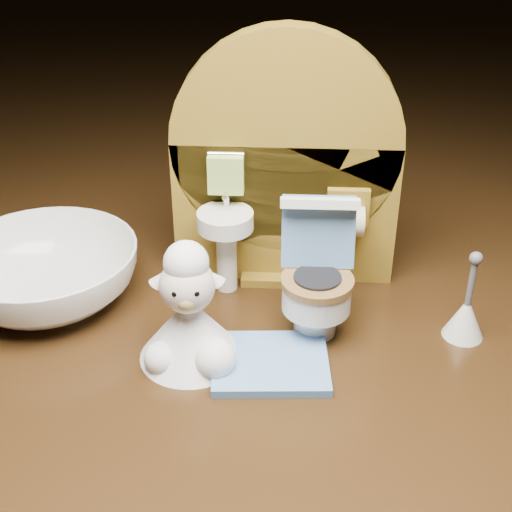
{
  "coord_description": "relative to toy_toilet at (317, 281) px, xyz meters",
  "views": [
    {
      "loc": [
        0.01,
        -0.31,
        0.23
      ],
      "look_at": [
        -0.01,
        0.01,
        0.05
      ],
      "focal_mm": 50.0,
      "sensor_mm": 36.0,
      "label": 1
    }
  ],
  "objects": [
    {
      "name": "ceramic_bowl",
      "position": [
        -0.15,
        0.02,
        -0.01
      ],
      "size": [
        0.13,
        0.13,
        0.03
      ],
      "primitive_type": "imported",
      "rotation": [
        0.0,
        0.0,
        0.29
      ],
      "color": "white",
      "rests_on": "ground"
    },
    {
      "name": "plush_lamb",
      "position": [
        -0.06,
        -0.03,
        -0.0
      ],
      "size": [
        0.05,
        0.05,
        0.07
      ],
      "rotation": [
        0.0,
        0.0,
        0.09
      ],
      "color": "white",
      "rests_on": "ground"
    },
    {
      "name": "toilet_brush",
      "position": [
        0.08,
        -0.01,
        -0.01
      ],
      "size": [
        0.02,
        0.02,
        0.05
      ],
      "color": "white",
      "rests_on": "ground"
    },
    {
      "name": "toy_toilet",
      "position": [
        0.0,
        0.0,
        0.0
      ],
      "size": [
        0.04,
        0.05,
        0.08
      ],
      "rotation": [
        0.0,
        0.0,
        0.01
      ],
      "color": "white",
      "rests_on": "ground"
    },
    {
      "name": "backdrop_panel",
      "position": [
        -0.02,
        0.05,
        0.04
      ],
      "size": [
        0.13,
        0.05,
        0.15
      ],
      "color": "olive",
      "rests_on": "ground"
    },
    {
      "name": "bath_mat",
      "position": [
        -0.02,
        -0.04,
        -0.03
      ],
      "size": [
        0.06,
        0.05,
        0.0
      ],
      "primitive_type": "cube",
      "rotation": [
        0.0,
        0.0,
        0.07
      ],
      "color": "#5D8BC6",
      "rests_on": "ground"
    }
  ]
}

